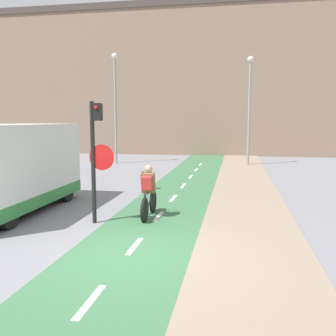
# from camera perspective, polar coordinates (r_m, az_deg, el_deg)

# --- Properties ---
(ground_plane) EXTENTS (120.00, 120.00, 0.00)m
(ground_plane) POSITION_cam_1_polar(r_m,az_deg,el_deg) (7.75, -6.09, -13.09)
(ground_plane) COLOR gray
(bike_lane) EXTENTS (2.54, 60.00, 0.02)m
(bike_lane) POSITION_cam_1_polar(r_m,az_deg,el_deg) (7.76, -6.07, -13.00)
(bike_lane) COLOR #3D7047
(bike_lane) RESTS_ON ground_plane
(sidewalk_strip) EXTENTS (2.40, 60.00, 0.05)m
(sidewalk_strip) POSITION_cam_1_polar(r_m,az_deg,el_deg) (7.47, 12.97, -13.85)
(sidewalk_strip) COLOR gray
(sidewalk_strip) RESTS_ON ground_plane
(building_row_background) EXTENTS (60.00, 5.20, 11.56)m
(building_row_background) POSITION_cam_1_polar(r_m,az_deg,el_deg) (31.13, 6.58, 13.00)
(building_row_background) COLOR #89705B
(building_row_background) RESTS_ON ground_plane
(traffic_light_pole) EXTENTS (0.67, 0.25, 3.17)m
(traffic_light_pole) POSITION_cam_1_polar(r_m,az_deg,el_deg) (9.81, -10.94, 2.90)
(traffic_light_pole) COLOR black
(traffic_light_pole) RESTS_ON ground_plane
(street_lamp_far) EXTENTS (0.36, 0.36, 6.70)m
(street_lamp_far) POSITION_cam_1_polar(r_m,az_deg,el_deg) (23.50, -8.05, 10.70)
(street_lamp_far) COLOR gray
(street_lamp_far) RESTS_ON ground_plane
(street_lamp_sidewalk) EXTENTS (0.36, 0.36, 6.34)m
(street_lamp_sidewalk) POSITION_cam_1_polar(r_m,az_deg,el_deg) (22.70, 12.31, 10.25)
(street_lamp_sidewalk) COLOR gray
(street_lamp_sidewalk) RESTS_ON ground_plane
(cyclist_near) EXTENTS (0.46, 1.70, 1.48)m
(cyclist_near) POSITION_cam_1_polar(r_m,az_deg,el_deg) (10.35, -3.00, -3.75)
(cyclist_near) COLOR black
(cyclist_near) RESTS_ON ground_plane
(van) EXTENTS (2.06, 5.00, 2.57)m
(van) POSITION_cam_1_polar(r_m,az_deg,el_deg) (11.82, -22.74, -0.20)
(van) COLOR silver
(van) RESTS_ON ground_plane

